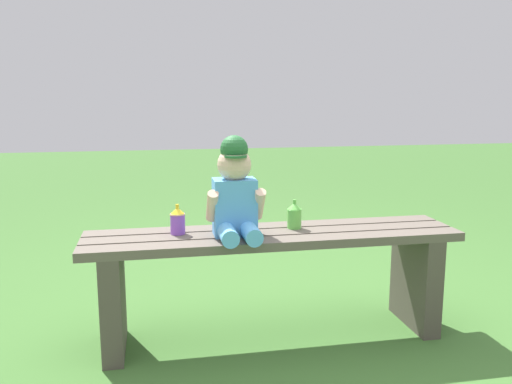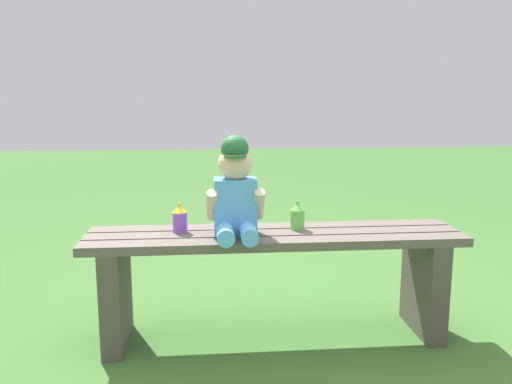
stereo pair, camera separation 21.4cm
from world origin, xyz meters
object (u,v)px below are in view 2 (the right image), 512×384
park_bench (274,267)px  sippy_cup_right (297,216)px  child_figure (235,192)px  sippy_cup_left (180,218)px

park_bench → sippy_cup_right: bearing=21.6°
park_bench → child_figure: (-0.16, -0.03, 0.33)m
child_figure → sippy_cup_left: size_ratio=3.26×
child_figure → sippy_cup_left: child_figure is taller
sippy_cup_right → park_bench: bearing=-158.4°
park_bench → child_figure: child_figure is taller
sippy_cup_left → sippy_cup_right: 0.49m
sippy_cup_left → sippy_cup_right: (0.49, 0.00, 0.00)m
park_bench → sippy_cup_right: 0.24m
child_figure → park_bench: bearing=11.8°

